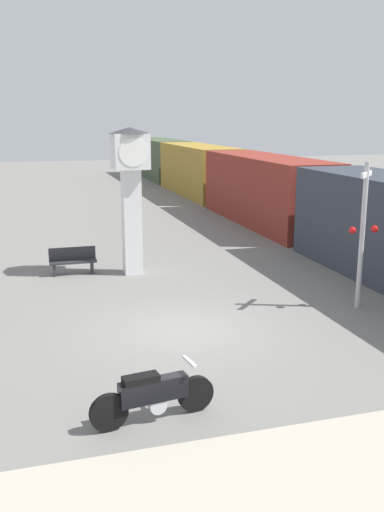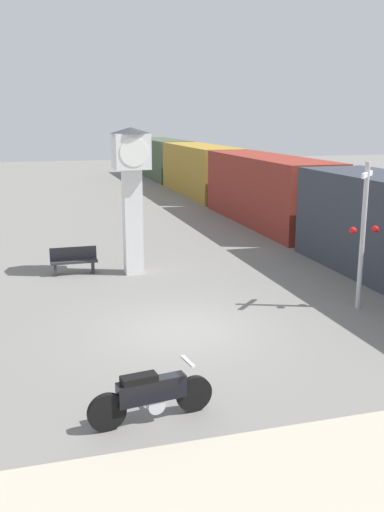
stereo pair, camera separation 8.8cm
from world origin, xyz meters
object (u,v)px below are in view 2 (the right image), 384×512
object	(u,v)px
freight_train	(229,178)
bench	(74,260)
motorcycle	(151,395)
clock_tower	(132,178)
railroad_crossing_signal	(363,230)

from	to	relation	value
freight_train	bench	world-z (taller)	freight_train
motorcycle	bench	xyz separation A→B (m)	(-0.53, 10.44, -0.01)
clock_tower	bench	world-z (taller)	clock_tower
motorcycle	clock_tower	size ratio (longest dim) A/B	0.47
clock_tower	freight_train	world-z (taller)	clock_tower
freight_train	railroad_crossing_signal	distance (m)	19.26
clock_tower	freight_train	size ratio (longest dim) A/B	0.11
clock_tower	motorcycle	bearing A→B (deg)	-98.45
railroad_crossing_signal	motorcycle	bearing A→B (deg)	-147.20
bench	motorcycle	bearing A→B (deg)	-87.07
clock_tower	freight_train	distance (m)	15.98
motorcycle	clock_tower	world-z (taller)	clock_tower
freight_train	railroad_crossing_signal	bearing A→B (deg)	-98.37
motorcycle	bench	bearing A→B (deg)	84.70
motorcycle	clock_tower	distance (m)	10.46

